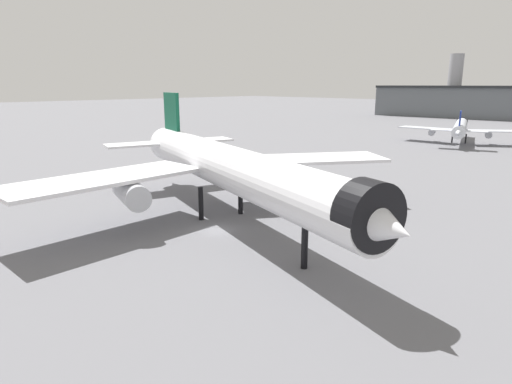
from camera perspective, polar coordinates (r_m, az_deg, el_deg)
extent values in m
plane|color=slate|center=(54.61, -5.12, -5.05)|extent=(900.00, 900.00, 0.00)
cylinder|color=white|center=(56.08, -3.55, 3.22)|extent=(52.71, 20.19, 5.63)
cone|color=white|center=(34.63, 15.74, -4.07)|extent=(7.48, 7.02, 5.51)
cone|color=white|center=(80.67, -11.73, 6.23)|extent=(8.51, 7.17, 5.35)
cylinder|color=black|center=(35.28, 14.52, -2.94)|extent=(4.01, 6.16, 5.68)
cube|color=white|center=(67.08, 6.45, 4.32)|extent=(20.49, 24.61, 0.45)
cylinder|color=#B7BAC1|center=(64.78, 4.97, 2.34)|extent=(8.02, 5.04, 3.09)
cube|color=white|center=(55.77, -19.28, 1.66)|extent=(9.30, 24.23, 0.45)
cylinder|color=#B7BAC1|center=(55.47, -15.98, -0.12)|extent=(8.02, 5.04, 3.09)
cube|color=#0F5138|center=(76.17, -10.93, 9.24)|extent=(6.29, 2.32, 9.00)
cube|color=white|center=(79.68, -6.78, 6.74)|extent=(7.27, 10.54, 0.34)
cube|color=white|center=(75.93, -15.51, 5.98)|extent=(7.27, 10.54, 0.34)
cylinder|color=black|center=(43.21, 6.36, -7.11)|extent=(0.68, 0.68, 4.50)
cylinder|color=black|center=(60.79, -2.04, -0.81)|extent=(0.68, 0.68, 4.50)
cylinder|color=black|center=(58.47, -7.21, -1.51)|extent=(0.68, 0.68, 4.50)
cylinder|color=silver|center=(150.51, 25.13, 7.66)|extent=(14.96, 34.74, 3.62)
cone|color=silver|center=(168.20, 25.30, 8.17)|extent=(4.65, 4.92, 3.55)
cone|color=silver|center=(132.84, 24.92, 7.02)|extent=(4.78, 5.57, 3.44)
cylinder|color=black|center=(167.45, 25.30, 8.25)|extent=(3.99, 2.73, 3.65)
cube|color=silver|center=(148.34, 21.28, 7.78)|extent=(16.07, 5.95, 0.29)
cylinder|color=#B7BAC1|center=(149.15, 22.01, 7.28)|extent=(3.50, 5.35, 1.99)
cube|color=silver|center=(147.97, 28.89, 6.99)|extent=(16.18, 14.14, 0.29)
cylinder|color=#B7BAC1|center=(148.85, 28.08, 6.65)|extent=(3.50, 5.35, 1.99)
cube|color=navy|center=(135.42, 25.08, 8.35)|extent=(1.73, 4.15, 5.79)
cube|color=silver|center=(135.07, 23.22, 7.44)|extent=(7.08, 5.10, 0.22)
cube|color=silver|center=(134.90, 26.71, 7.08)|extent=(7.08, 5.10, 0.22)
cylinder|color=black|center=(162.12, 25.12, 6.86)|extent=(0.43, 0.43, 2.90)
cylinder|color=black|center=(149.11, 24.25, 6.44)|extent=(0.43, 0.43, 2.90)
cylinder|color=black|center=(149.04, 25.71, 6.29)|extent=(0.43, 0.43, 2.90)
cylinder|color=#939399|center=(264.82, 24.46, 12.49)|extent=(7.19, 7.19, 33.39)
cube|color=black|center=(81.09, -24.25, 0.29)|extent=(2.54, 1.74, 0.20)
cube|color=beige|center=(80.92, -24.31, 0.84)|extent=(2.54, 1.74, 1.40)
sphere|color=black|center=(81.64, -25.02, 0.23)|extent=(0.44, 0.44, 0.44)
sphere|color=black|center=(82.27, -24.09, 0.42)|extent=(0.44, 0.44, 0.44)
sphere|color=black|center=(79.95, -24.41, 0.02)|extent=(0.44, 0.44, 0.44)
sphere|color=black|center=(80.60, -23.46, 0.22)|extent=(0.44, 0.44, 0.44)
cone|color=#F2600C|center=(92.71, 1.50, 3.14)|extent=(0.59, 0.59, 0.74)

